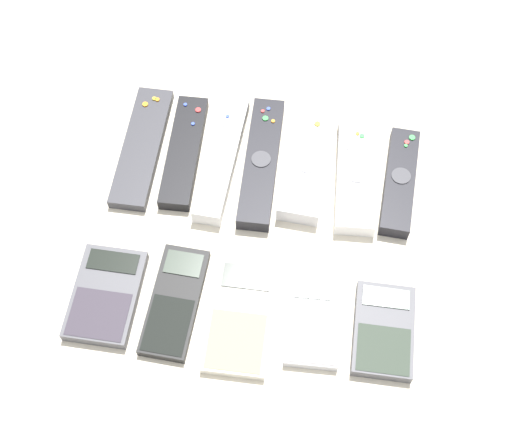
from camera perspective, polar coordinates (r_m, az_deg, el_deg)
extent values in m
plane|color=beige|center=(0.98, -0.25, -1.87)|extent=(3.00, 3.00, 0.00)
cube|color=#333338|center=(1.07, -9.09, 6.10)|extent=(0.06, 0.21, 0.02)
cylinder|color=yellow|center=(1.11, -8.14, 9.90)|extent=(0.01, 0.01, 0.00)
cylinder|color=orange|center=(1.10, -8.85, 9.44)|extent=(0.01, 0.01, 0.00)
cylinder|color=orange|center=(1.10, -7.89, 9.83)|extent=(0.01, 0.01, 0.00)
cube|color=black|center=(1.05, -5.78, 5.76)|extent=(0.05, 0.19, 0.02)
cylinder|color=blue|center=(1.09, -5.67, 9.49)|extent=(0.01, 0.01, 0.00)
cylinder|color=blue|center=(1.07, -5.06, 7.98)|extent=(0.01, 0.01, 0.00)
cylinder|color=red|center=(1.08, -4.65, 9.08)|extent=(0.01, 0.01, 0.00)
cube|color=white|center=(1.04, -2.75, 5.29)|extent=(0.05, 0.21, 0.03)
cylinder|color=blue|center=(1.06, -2.29, 8.61)|extent=(0.01, 0.01, 0.00)
cylinder|color=silver|center=(1.05, -2.51, 7.95)|extent=(0.01, 0.01, 0.00)
cube|color=black|center=(1.03, 0.42, 4.94)|extent=(0.05, 0.22, 0.02)
cylinder|color=#38383D|center=(1.02, 0.41, 5.22)|extent=(0.03, 0.03, 0.00)
cylinder|color=blue|center=(1.07, 1.00, 9.20)|extent=(0.01, 0.01, 0.00)
cylinder|color=orange|center=(1.06, 1.47, 8.22)|extent=(0.01, 0.01, 0.00)
cylinder|color=green|center=(1.06, 0.76, 8.45)|extent=(0.01, 0.01, 0.00)
cylinder|color=red|center=(1.07, 0.54, 9.01)|extent=(0.01, 0.01, 0.00)
cube|color=silver|center=(1.03, 4.11, 4.62)|extent=(0.07, 0.18, 0.03)
cylinder|color=silver|center=(1.01, 4.12, 4.85)|extent=(0.03, 0.03, 0.00)
cylinder|color=silver|center=(1.06, 4.56, 8.03)|extent=(0.01, 0.01, 0.00)
cylinder|color=yellow|center=(1.06, 4.94, 7.99)|extent=(0.01, 0.01, 0.00)
cube|color=white|center=(1.03, 8.01, 3.95)|extent=(0.07, 0.19, 0.02)
cylinder|color=#99999E|center=(1.02, 8.09, 3.99)|extent=(0.03, 0.03, 0.00)
cylinder|color=orange|center=(1.06, 8.13, 7.17)|extent=(0.01, 0.01, 0.00)
cylinder|color=green|center=(1.05, 8.48, 6.99)|extent=(0.01, 0.01, 0.00)
cylinder|color=silver|center=(1.04, 7.41, 6.07)|extent=(0.01, 0.01, 0.00)
cube|color=black|center=(1.04, 11.41, 3.33)|extent=(0.05, 0.17, 0.02)
cylinder|color=#38383D|center=(1.03, 11.54, 3.80)|extent=(0.03, 0.03, 0.00)
cylinder|color=green|center=(1.06, 11.90, 6.15)|extent=(0.01, 0.01, 0.00)
cylinder|color=green|center=(1.07, 12.38, 6.76)|extent=(0.01, 0.01, 0.00)
cylinder|color=red|center=(1.06, 11.97, 6.42)|extent=(0.01, 0.01, 0.00)
cube|color=#4C4C51|center=(0.96, -11.92, -5.60)|extent=(0.08, 0.13, 0.02)
cube|color=black|center=(0.97, -11.36, -2.96)|extent=(0.07, 0.03, 0.00)
cube|color=#342E38|center=(0.94, -12.48, -7.06)|extent=(0.07, 0.07, 0.00)
cube|color=black|center=(0.94, -6.51, -6.21)|extent=(0.07, 0.16, 0.01)
cube|color=#333D33|center=(0.95, -5.82, -3.17)|extent=(0.05, 0.04, 0.00)
cube|color=black|center=(0.92, -7.07, -8.02)|extent=(0.06, 0.08, 0.00)
cube|color=beige|center=(0.93, -1.17, -7.42)|extent=(0.08, 0.16, 0.01)
cube|color=black|center=(0.94, -0.74, -4.24)|extent=(0.07, 0.04, 0.00)
cube|color=#9A8767|center=(0.91, -1.49, -9.36)|extent=(0.07, 0.08, 0.00)
cube|color=#B2B2B7|center=(0.93, 4.61, -7.78)|extent=(0.07, 0.13, 0.01)
cube|color=#333D33|center=(0.94, 4.80, -5.24)|extent=(0.06, 0.03, 0.00)
cube|color=gray|center=(0.91, 4.53, -9.25)|extent=(0.06, 0.06, 0.00)
cube|color=#4C4C51|center=(0.93, 10.17, -8.39)|extent=(0.08, 0.12, 0.02)
cube|color=#38473D|center=(0.94, 10.38, -5.80)|extent=(0.06, 0.03, 0.00)
cube|color=#2D382D|center=(0.91, 10.17, -9.85)|extent=(0.07, 0.06, 0.00)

